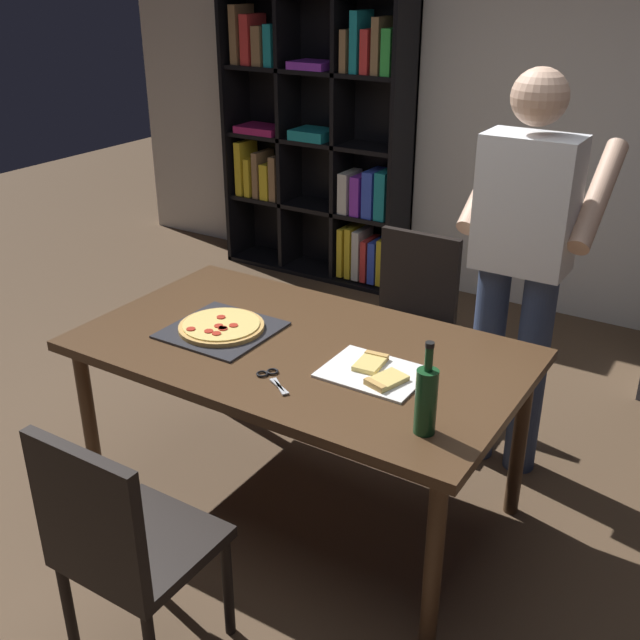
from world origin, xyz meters
name	(u,v)px	position (x,y,z in m)	size (l,w,h in m)	color
ground_plane	(301,501)	(0.00, 0.00, 0.00)	(12.00, 12.00, 0.00)	brown
back_wall	(531,90)	(0.00, 2.60, 1.40)	(6.40, 0.10, 2.80)	silver
dining_table	(300,361)	(0.00, 0.00, 0.68)	(1.72, 1.00, 0.75)	#4C331E
chair_near_camera	(120,541)	(0.00, -0.98, 0.51)	(0.42, 0.42, 0.90)	black
chair_far_side	(408,313)	(0.00, 0.98, 0.51)	(0.42, 0.42, 0.90)	black
bookshelf	(320,141)	(-1.40, 2.38, 0.97)	(1.40, 0.35, 1.95)	black
person_serving_pizza	(522,256)	(0.60, 0.76, 1.00)	(0.55, 0.54, 1.75)	#38476B
pepperoni_pizza_on_tray	(221,328)	(-0.34, -0.06, 0.77)	(0.40, 0.40, 0.04)	#2D2D33
pizza_slices_on_towel	(375,372)	(0.36, -0.05, 0.76)	(0.36, 0.28, 0.03)	white
wine_bottle	(426,399)	(0.67, -0.29, 0.87)	(0.07, 0.07, 0.32)	#194723
kitchen_scissors	(272,377)	(0.06, -0.27, 0.76)	(0.19, 0.15, 0.01)	silver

